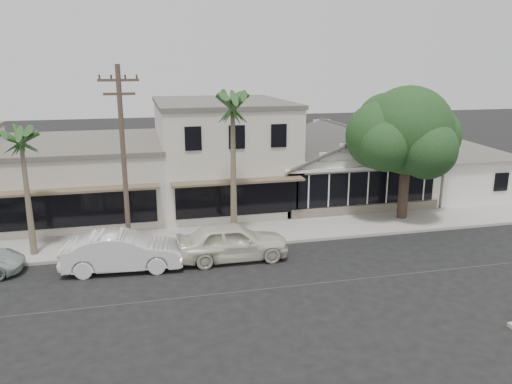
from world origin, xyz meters
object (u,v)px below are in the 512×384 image
object	(u,v)px
utility_pole	(124,158)
car_0	(232,241)
car_1	(123,251)
shade_tree	(405,133)

from	to	relation	value
utility_pole	car_0	bearing A→B (deg)	-19.59
utility_pole	car_1	bearing A→B (deg)	-99.02
car_0	car_1	bearing A→B (deg)	91.16
car_0	car_1	distance (m)	5.00
shade_tree	car_1	bearing A→B (deg)	-166.04
car_1	shade_tree	distance (m)	16.93
shade_tree	car_0	bearing A→B (deg)	-160.25
car_1	shade_tree	world-z (taller)	shade_tree
car_0	utility_pole	bearing A→B (deg)	71.10
car_0	shade_tree	world-z (taller)	shade_tree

